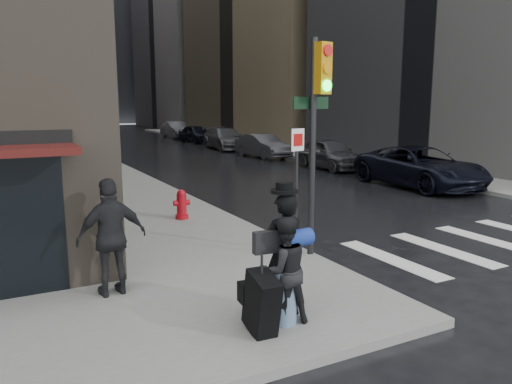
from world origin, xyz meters
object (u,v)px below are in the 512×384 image
man_greycoat (112,237)px  parked_car_5 (176,130)px  traffic_light (315,118)px  parked_car_2 (263,146)px  parked_car_0 (420,167)px  parked_car_4 (197,134)px  parked_car_1 (330,154)px  parked_car_3 (225,138)px  man_overcoat (279,262)px  fire_hydrant (182,206)px  man_jeans (283,270)px

man_greycoat → parked_car_5: (13.68, 37.20, -0.37)m
traffic_light → parked_car_2: 20.47m
parked_car_0 → parked_car_4: parked_car_0 is taller
parked_car_1 → parked_car_3: 12.39m
man_overcoat → parked_car_3: bearing=-109.4°
traffic_light → parked_car_4: size_ratio=1.03×
parked_car_0 → parked_car_4: (-0.06, 24.77, -0.06)m
fire_hydrant → parked_car_0: bearing=7.8°
parked_car_2 → parked_car_3: 6.20m
traffic_light → parked_car_1: traffic_light is taller
fire_hydrant → parked_car_2: parked_car_2 is taller
man_overcoat → parked_car_0: man_overcoat is taller
fire_hydrant → traffic_light: bearing=-73.5°
parked_car_4 → traffic_light: bearing=-112.3°
parked_car_2 → parked_car_5: parked_car_5 is taller
man_overcoat → man_greycoat: man_overcoat is taller
traffic_light → man_overcoat: bearing=-144.8°
man_greycoat → traffic_light: bearing=178.5°
parked_car_1 → man_jeans: bearing=-126.1°
man_greycoat → parked_car_2: 22.69m
fire_hydrant → parked_car_4: bearing=68.2°
traffic_light → parked_car_3: bearing=58.1°
parked_car_0 → parked_car_5: bearing=92.0°
man_overcoat → parked_car_4: (11.40, 33.16, -0.29)m
man_overcoat → parked_car_1: 18.58m
man_greycoat → traffic_light: (4.24, 0.26, 1.91)m
man_jeans → parked_car_2: (10.98, 20.91, -0.24)m
parked_car_2 → parked_car_4: size_ratio=1.00×
traffic_light → parked_car_0: bearing=21.2°
man_jeans → parked_car_5: size_ratio=0.34×
man_greycoat → parked_car_0: 14.84m
fire_hydrant → parked_car_4: 28.25m
parked_car_4 → man_overcoat: bearing=-114.6°
parked_car_5 → parked_car_3: bearing=-92.5°
man_greycoat → parked_car_0: man_greycoat is taller
man_overcoat → traffic_light: traffic_light is taller
parked_car_1 → parked_car_0: bearing=-88.5°
parked_car_3 → parked_car_4: 6.19m
man_jeans → man_greycoat: man_greycoat is taller
parked_car_1 → parked_car_2: bearing=97.2°
parked_car_5 → parked_car_4: bearing=-93.1°
fire_hydrant → parked_car_1: 13.09m
parked_car_2 → parked_car_3: size_ratio=0.82×
traffic_light → parked_car_1: bearing=40.9°
man_greycoat → parked_car_4: 33.78m
fire_hydrant → parked_car_1: bearing=35.7°
man_greycoat → parked_car_5: man_greycoat is taller
parked_car_4 → man_jeans: bearing=-114.6°
fire_hydrant → parked_car_5: bearing=71.6°
parked_car_2 → parked_car_4: bearing=83.6°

